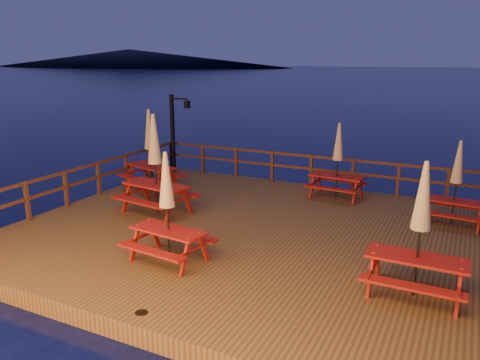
{
  "coord_description": "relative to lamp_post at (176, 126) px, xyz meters",
  "views": [
    {
      "loc": [
        4.85,
        -10.43,
        4.76
      ],
      "look_at": [
        -0.65,
        0.6,
        1.52
      ],
      "focal_mm": 35.0,
      "sensor_mm": 36.0,
      "label": 1
    }
  ],
  "objects": [
    {
      "name": "picnic_table_5",
      "position": [
        0.64,
        -2.5,
        -0.39
      ],
      "size": [
        2.25,
        2.02,
        2.71
      ],
      "rotation": [
        0.0,
        0.0,
        -0.28
      ],
      "color": "maroon",
      "rests_on": "deck"
    },
    {
      "name": "picnic_table_0",
      "position": [
        10.04,
        -1.81,
        -0.61
      ],
      "size": [
        1.7,
        1.44,
        2.29
      ],
      "rotation": [
        0.0,
        0.0,
        -0.08
      ],
      "color": "maroon",
      "rests_on": "deck"
    },
    {
      "name": "deck",
      "position": [
        5.39,
        -4.55,
        -2.0
      ],
      "size": [
        12.0,
        10.0,
        0.4
      ],
      "primitive_type": "cube",
      "color": "#4A3318",
      "rests_on": "ground"
    },
    {
      "name": "railing",
      "position": [
        5.39,
        -2.77,
        -1.03
      ],
      "size": [
        11.8,
        9.75,
        1.1
      ],
      "color": "#3B1E13",
      "rests_on": "deck"
    },
    {
      "name": "picnic_table_3",
      "position": [
        6.57,
        -0.7,
        -0.55
      ],
      "size": [
        1.76,
        1.48,
        2.4
      ],
      "rotation": [
        0.0,
        0.0,
        -0.06
      ],
      "color": "maroon",
      "rests_on": "deck"
    },
    {
      "name": "headland_left",
      "position": [
        -154.61,
        185.45,
        2.3
      ],
      "size": [
        180.0,
        84.0,
        9.0
      ],
      "primitive_type": "ellipsoid",
      "color": "black",
      "rests_on": "ground"
    },
    {
      "name": "picnic_table_4",
      "position": [
        4.57,
        -7.12,
        -0.52
      ],
      "size": [
        1.86,
        1.59,
        2.45
      ],
      "rotation": [
        0.0,
        0.0,
        -0.11
      ],
      "color": "maroon",
      "rests_on": "deck"
    },
    {
      "name": "ground",
      "position": [
        5.39,
        -4.55,
        -2.2
      ],
      "size": [
        500.0,
        500.0,
        0.0
      ],
      "primitive_type": "plane",
      "color": "#050832",
      "rests_on": "ground"
    },
    {
      "name": "lamp_post",
      "position": [
        0.0,
        0.0,
        0.0
      ],
      "size": [
        0.85,
        0.18,
        3.0
      ],
      "color": "black",
      "rests_on": "deck"
    },
    {
      "name": "picnic_table_1",
      "position": [
        9.61,
        -6.35,
        -0.44
      ],
      "size": [
        1.83,
        1.5,
        2.6
      ],
      "rotation": [
        0.0,
        0.0,
        -0.01
      ],
      "color": "maroon",
      "rests_on": "deck"
    },
    {
      "name": "deck_piles",
      "position": [
        5.39,
        -4.55,
        -2.5
      ],
      "size": [
        11.44,
        9.44,
        1.4
      ],
      "color": "#3B1E13",
      "rests_on": "ground"
    },
    {
      "name": "picnic_table_2",
      "position": [
        2.35,
        -4.53,
        -0.31
      ],
      "size": [
        2.2,
        1.9,
        2.86
      ],
      "rotation": [
        0.0,
        0.0,
        -0.14
      ],
      "color": "maroon",
      "rests_on": "deck"
    }
  ]
}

